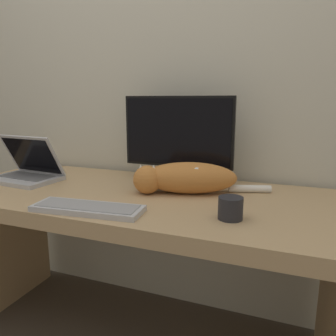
{
  "coord_description": "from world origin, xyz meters",
  "views": [
    {
      "loc": [
        0.62,
        -0.84,
        1.13
      ],
      "look_at": [
        0.17,
        0.33,
        0.87
      ],
      "focal_mm": 35.0,
      "sensor_mm": 36.0,
      "label": 1
    }
  ],
  "objects_px": {
    "coffee_mug": "(231,208)",
    "monitor": "(178,140)",
    "cat": "(184,177)",
    "laptop": "(27,171)",
    "external_keyboard": "(88,208)"
  },
  "relations": [
    {
      "from": "cat",
      "to": "external_keyboard",
      "type": "bearing_deg",
      "value": -142.88
    },
    {
      "from": "laptop",
      "to": "external_keyboard",
      "type": "distance_m",
      "value": 0.61
    },
    {
      "from": "monitor",
      "to": "coffee_mug",
      "type": "relative_size",
      "value": 6.4
    },
    {
      "from": "monitor",
      "to": "cat",
      "type": "height_order",
      "value": "monitor"
    },
    {
      "from": "monitor",
      "to": "external_keyboard",
      "type": "bearing_deg",
      "value": -107.74
    },
    {
      "from": "laptop",
      "to": "cat",
      "type": "height_order",
      "value": "laptop"
    },
    {
      "from": "laptop",
      "to": "external_keyboard",
      "type": "bearing_deg",
      "value": -22.5
    },
    {
      "from": "coffee_mug",
      "to": "cat",
      "type": "bearing_deg",
      "value": 135.27
    },
    {
      "from": "external_keyboard",
      "to": "coffee_mug",
      "type": "xyz_separation_m",
      "value": [
        0.49,
        0.1,
        0.03
      ]
    },
    {
      "from": "monitor",
      "to": "coffee_mug",
      "type": "distance_m",
      "value": 0.54
    },
    {
      "from": "laptop",
      "to": "external_keyboard",
      "type": "height_order",
      "value": "laptop"
    },
    {
      "from": "cat",
      "to": "coffee_mug",
      "type": "bearing_deg",
      "value": -61.8
    },
    {
      "from": "external_keyboard",
      "to": "coffee_mug",
      "type": "relative_size",
      "value": 4.98
    },
    {
      "from": "coffee_mug",
      "to": "monitor",
      "type": "bearing_deg",
      "value": 129.28
    },
    {
      "from": "external_keyboard",
      "to": "cat",
      "type": "distance_m",
      "value": 0.43
    }
  ]
}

